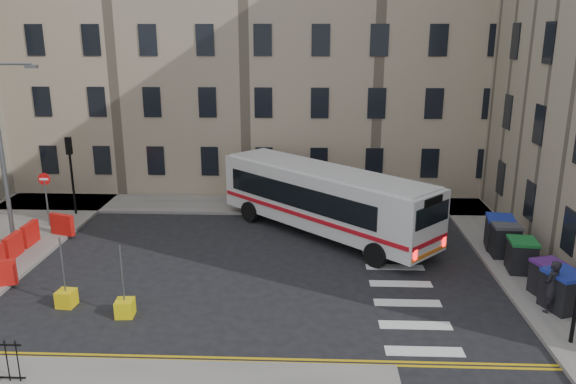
# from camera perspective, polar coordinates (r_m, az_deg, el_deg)

# --- Properties ---
(ground) EXTENTS (120.00, 120.00, 0.00)m
(ground) POSITION_cam_1_polar(r_m,az_deg,el_deg) (23.34, 1.09, -7.88)
(ground) COLOR black
(ground) RESTS_ON ground
(pavement_north) EXTENTS (36.00, 3.20, 0.15)m
(pavement_north) POSITION_cam_1_polar(r_m,az_deg,el_deg) (32.03, -9.34, -1.24)
(pavement_north) COLOR slate
(pavement_north) RESTS_ON ground
(pavement_east) EXTENTS (2.40, 26.00, 0.15)m
(pavement_east) POSITION_cam_1_polar(r_m,az_deg,el_deg) (28.34, 19.85, -4.31)
(pavement_east) COLOR slate
(pavement_east) RESTS_ON ground
(terrace_north) EXTENTS (38.30, 10.80, 17.20)m
(terrace_north) POSITION_cam_1_polar(r_m,az_deg,el_deg) (37.60, -9.35, 14.53)
(terrace_north) COLOR gray
(terrace_north) RESTS_ON ground
(traffic_light_nw) EXTENTS (0.28, 0.22, 4.10)m
(traffic_light_nw) POSITION_cam_1_polar(r_m,az_deg,el_deg) (31.20, -21.22, 2.72)
(traffic_light_nw) COLOR black
(traffic_light_nw) RESTS_ON pavement_west
(streetlamp) EXTENTS (0.50, 0.22, 8.14)m
(streetlamp) POSITION_cam_1_polar(r_m,az_deg,el_deg) (27.42, -27.10, 3.48)
(streetlamp) COLOR #595B5E
(streetlamp) RESTS_ON pavement_west
(no_entry_north) EXTENTS (0.60, 0.08, 3.00)m
(no_entry_north) POSITION_cam_1_polar(r_m,az_deg,el_deg) (29.83, -23.43, 0.34)
(no_entry_north) COLOR #595B5E
(no_entry_north) RESTS_ON pavement_west
(roadworks_barriers) EXTENTS (1.66, 6.26, 1.00)m
(roadworks_barriers) POSITION_cam_1_polar(r_m,az_deg,el_deg) (26.56, -25.45, -4.98)
(roadworks_barriers) COLOR red
(roadworks_barriers) RESTS_ON pavement_west
(bus) EXTENTS (10.28, 9.99, 3.19)m
(bus) POSITION_cam_1_polar(r_m,az_deg,el_deg) (26.69, 3.68, -0.60)
(bus) COLOR silver
(bus) RESTS_ON ground
(wheelie_bin_a) EXTENTS (1.46, 1.56, 1.39)m
(wheelie_bin_a) POSITION_cam_1_polar(r_m,az_deg,el_deg) (21.81, 26.17, -8.97)
(wheelie_bin_a) COLOR black
(wheelie_bin_a) RESTS_ON pavement_east
(wheelie_bin_b) EXTENTS (1.31, 1.41, 1.29)m
(wheelie_bin_b) POSITION_cam_1_polar(r_m,az_deg,el_deg) (22.71, 25.00, -7.99)
(wheelie_bin_b) COLOR black
(wheelie_bin_b) RESTS_ON pavement_east
(wheelie_bin_c) EXTENTS (1.18, 1.32, 1.34)m
(wheelie_bin_c) POSITION_cam_1_polar(r_m,az_deg,el_deg) (24.45, 22.63, -5.95)
(wheelie_bin_c) COLOR black
(wheelie_bin_c) RESTS_ON pavement_east
(wheelie_bin_d) EXTENTS (1.17, 1.34, 1.45)m
(wheelie_bin_d) POSITION_cam_1_polar(r_m,az_deg,el_deg) (25.90, 21.08, -4.45)
(wheelie_bin_d) COLOR black
(wheelie_bin_d) RESTS_ON pavement_east
(wheelie_bin_e) EXTENTS (1.35, 1.49, 1.45)m
(wheelie_bin_e) POSITION_cam_1_polar(r_m,az_deg,el_deg) (26.62, 20.66, -3.85)
(wheelie_bin_e) COLOR black
(wheelie_bin_e) RESTS_ON pavement_east
(pedestrian) EXTENTS (0.82, 0.79, 1.88)m
(pedestrian) POSITION_cam_1_polar(r_m,az_deg,el_deg) (21.35, 25.21, -8.67)
(pedestrian) COLOR black
(pedestrian) RESTS_ON pavement_east
(bollard_yellow) EXTENTS (0.64, 0.64, 0.60)m
(bollard_yellow) POSITION_cam_1_polar(r_m,az_deg,el_deg) (20.46, -16.22, -11.25)
(bollard_yellow) COLOR yellow
(bollard_yellow) RESTS_ON ground
(bollard_chevron) EXTENTS (0.65, 0.65, 0.60)m
(bollard_chevron) POSITION_cam_1_polar(r_m,az_deg,el_deg) (21.81, -21.59, -10.01)
(bollard_chevron) COLOR yellow
(bollard_chevron) RESTS_ON ground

